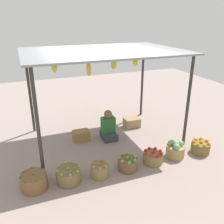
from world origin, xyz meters
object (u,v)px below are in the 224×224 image
Objects in this scene: basket_limes at (69,175)px; basket_red_tomatoes at (153,157)px; basket_green_chilies at (34,182)px; basket_cabbages at (175,150)px; basket_green_apples at (127,164)px; wooden_crate_near_vendor at (132,122)px; wooden_crate_stacked_rear at (81,135)px; basket_potatoes at (100,170)px; basket_oranges at (200,147)px; vendor_person at (108,128)px.

basket_limes reaches higher than basket_red_tomatoes.
basket_cabbages is at bearing -0.31° from basket_green_chilies.
basket_green_apples is 0.96× the size of wooden_crate_near_vendor.
basket_limes reaches higher than wooden_crate_stacked_rear.
basket_green_chilies is at bearing -130.03° from wooden_crate_stacked_rear.
basket_cabbages is (1.82, 0.07, 0.04)m from basket_potatoes.
basket_green_apples reaches higher than wooden_crate_near_vendor.
basket_limes is 1.09× the size of wooden_crate_near_vendor.
basket_oranges is (1.24, -0.03, 0.01)m from basket_red_tomatoes.
wooden_crate_near_vendor is at bearing 9.44° from wooden_crate_stacked_rear.
vendor_person is 1.94m from basket_limes.
basket_green_chilies is at bearing -147.86° from wooden_crate_near_vendor.
basket_red_tomatoes reaches higher than wooden_crate_near_vendor.
wooden_crate_near_vendor is at bearing 96.99° from basket_cabbages.
wooden_crate_near_vendor is at bearing 61.94° from basket_green_apples.
basket_cabbages reaches higher than wooden_crate_near_vendor.
basket_limes is (-1.33, -1.39, -0.15)m from vendor_person.
basket_limes is (0.63, -0.04, -0.01)m from basket_green_chilies.
basket_green_chilies is at bearing 179.69° from basket_cabbages.
vendor_person is 2.39m from basket_green_chilies.
basket_oranges is at bearing -64.90° from wooden_crate_near_vendor.
basket_green_chilies is 1.11× the size of basket_red_tomatoes.
wooden_crate_near_vendor is (-0.87, 1.86, -0.01)m from basket_oranges.
basket_oranges is at bearing -0.74° from basket_limes.
vendor_person is 1.66× the size of basket_limes.
basket_limes is at bearing 175.62° from basket_potatoes.
wooden_crate_near_vendor is at bearing 49.41° from basket_potatoes.
vendor_person reaches higher than wooden_crate_near_vendor.
basket_potatoes is at bearing -116.73° from vendor_person.
wooden_crate_stacked_rear is at bearing 109.85° from basket_green_apples.
basket_red_tomatoes is 1.97m from wooden_crate_stacked_rear.
wooden_crate_near_vendor is at bearing 115.10° from basket_oranges.
basket_green_chilies is 1.12× the size of wooden_crate_near_vendor.
wooden_crate_stacked_rear is (-0.57, 1.59, -0.00)m from basket_green_apples.
basket_cabbages is at bearing 0.51° from basket_limes.
basket_red_tomatoes is 1.01× the size of wooden_crate_near_vendor.
basket_green_apples is 1.86m from basket_oranges.
basket_green_apples is 1.01× the size of wooden_crate_stacked_rear.
basket_potatoes is at bearing -178.20° from basket_red_tomatoes.
basket_oranges is at bearing -39.30° from vendor_person.
basket_potatoes is 0.89× the size of wooden_crate_stacked_rear.
wooden_crate_near_vendor is at bearing 26.13° from vendor_person.
basket_cabbages is 1.02× the size of wooden_crate_stacked_rear.
basket_green_chilies is 0.63m from basket_limes.
basket_green_chilies is 1.24m from basket_potatoes.
basket_cabbages reaches higher than wooden_crate_stacked_rear.
basket_green_apples is at bearing -1.22° from basket_limes.
basket_red_tomatoes is at bearing -1.07° from basket_green_chilies.
basket_oranges is 2.06m from wooden_crate_near_vendor.
basket_green_chilies is 1.17× the size of basket_green_apples.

